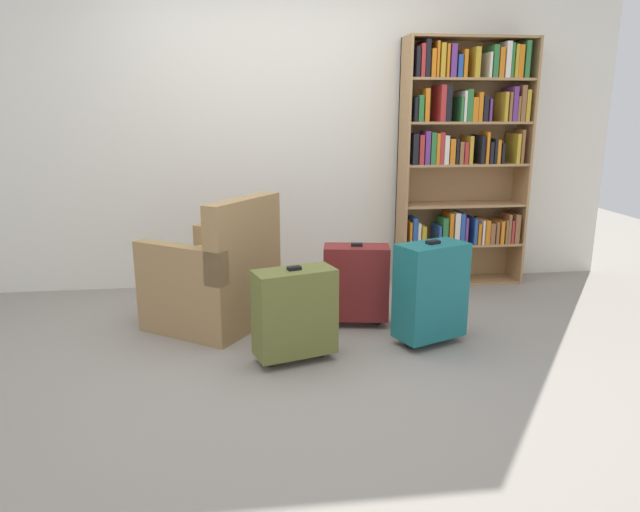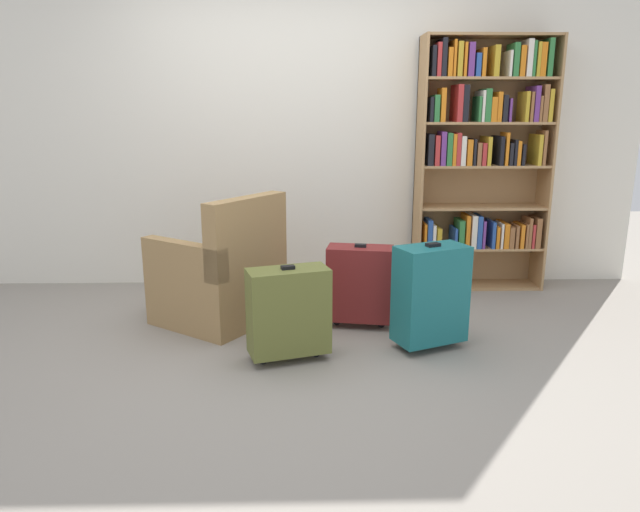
% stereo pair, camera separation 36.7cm
% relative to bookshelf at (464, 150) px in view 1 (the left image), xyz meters
% --- Properties ---
extents(ground_plane, '(10.11, 10.11, 0.00)m').
position_rel_bookshelf_xyz_m(ground_plane, '(-1.53, -1.46, -1.13)').
color(ground_plane, gray).
extents(back_wall, '(5.78, 0.10, 2.60)m').
position_rel_bookshelf_xyz_m(back_wall, '(-1.53, 0.22, 0.17)').
color(back_wall, silver).
rests_on(back_wall, ground).
extents(bookshelf, '(1.05, 0.31, 2.01)m').
position_rel_bookshelf_xyz_m(bookshelf, '(0.00, 0.00, 0.00)').
color(bookshelf, '#A87F51').
rests_on(bookshelf, ground).
extents(armchair, '(0.98, 0.98, 0.90)m').
position_rel_bookshelf_xyz_m(armchair, '(-2.02, -0.78, -0.81)').
color(armchair, '#9E7A4C').
rests_on(armchair, ground).
extents(mug, '(0.12, 0.08, 0.10)m').
position_rel_bookshelf_xyz_m(mug, '(-1.55, -0.90, -1.08)').
color(mug, '#1959A5').
rests_on(mug, ground).
extents(suitcase_olive, '(0.51, 0.34, 0.58)m').
position_rel_bookshelf_xyz_m(suitcase_olive, '(-1.53, -1.45, -0.82)').
color(suitcase_olive, brown).
rests_on(suitcase_olive, ground).
extents(suitcase_dark_red, '(0.47, 0.29, 0.58)m').
position_rel_bookshelf_xyz_m(suitcase_dark_red, '(-1.06, -0.90, -0.82)').
color(suitcase_dark_red, maroon).
rests_on(suitcase_dark_red, ground).
extents(suitcase_teal, '(0.49, 0.38, 0.67)m').
position_rel_bookshelf_xyz_m(suitcase_teal, '(-0.66, -1.29, -0.78)').
color(suitcase_teal, '#19666B').
rests_on(suitcase_teal, ground).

